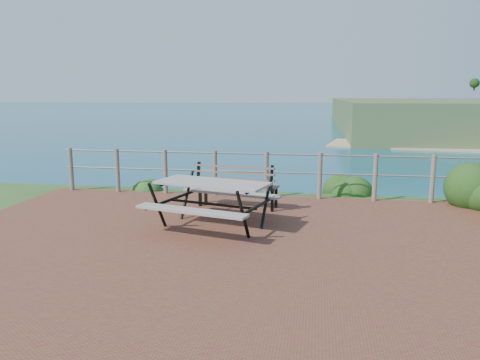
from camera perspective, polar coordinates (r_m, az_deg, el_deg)
The scene contains 7 objects.
ground at distance 7.12m, azimuth 0.24°, elevation -7.96°, with size 10.00×7.00×0.12m, color brown.
ocean at distance 206.69m, azimuth 9.24°, elevation 9.63°, with size 1200.00×1200.00×0.00m, color #14737D.
safety_railing at distance 10.22m, azimuth 3.24°, elevation 0.98°, with size 9.40×0.10×1.00m.
picnic_table at distance 7.86m, azimuth -3.37°, elevation -2.40°, with size 2.00×1.58×0.79m.
park_bench at distance 9.27m, azimuth -0.28°, elevation 0.21°, with size 1.66×0.64×0.91m.
shrub_lip_west at distance 11.38m, azimuth -11.20°, elevation -1.17°, with size 0.67×0.67×0.37m, color #295821.
shrub_lip_east at distance 11.18m, azimuth 12.74°, elevation -1.43°, with size 0.82×0.82×0.58m, color #193A12.
Camera 1 is at (1.07, -6.67, 2.24)m, focal length 35.00 mm.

